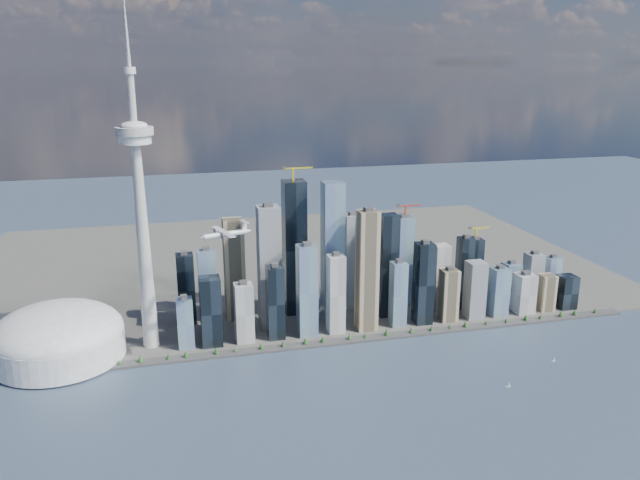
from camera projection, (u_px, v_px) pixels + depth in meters
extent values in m
plane|color=#34445B|center=(386.00, 423.00, 814.29)|extent=(4000.00, 4000.00, 0.00)
cube|color=#383838|center=(336.00, 342.00, 1046.98)|extent=(1100.00, 22.00, 4.00)
cube|color=#4C4C47|center=(285.00, 262.00, 1466.93)|extent=(1400.00, 900.00, 3.00)
cylinder|color=#3F2D1E|center=(30.00, 373.00, 934.96)|extent=(1.00, 1.00, 2.40)
cone|color=#1A4A1B|center=(29.00, 371.00, 933.97)|extent=(7.20, 7.20, 8.00)
cylinder|color=#3F2D1E|center=(91.00, 367.00, 955.16)|extent=(1.00, 1.00, 2.40)
cone|color=#1A4A1B|center=(90.00, 365.00, 954.18)|extent=(7.20, 7.20, 8.00)
cylinder|color=#3F2D1E|center=(149.00, 360.00, 975.37)|extent=(1.00, 1.00, 2.40)
cone|color=#1A4A1B|center=(149.00, 358.00, 974.38)|extent=(7.20, 7.20, 8.00)
cylinder|color=#3F2D1E|center=(205.00, 354.00, 995.58)|extent=(1.00, 1.00, 2.40)
cone|color=#1A4A1B|center=(205.00, 352.00, 994.59)|extent=(7.20, 7.20, 8.00)
cylinder|color=#3F2D1E|center=(259.00, 349.00, 1015.79)|extent=(1.00, 1.00, 2.40)
cone|color=#1A4A1B|center=(259.00, 346.00, 1014.80)|extent=(7.20, 7.20, 8.00)
cylinder|color=#3F2D1E|center=(311.00, 343.00, 1035.99)|extent=(1.00, 1.00, 2.40)
cone|color=#1A4A1B|center=(311.00, 341.00, 1035.01)|extent=(7.20, 7.20, 8.00)
cylinder|color=#3F2D1E|center=(360.00, 338.00, 1056.20)|extent=(1.00, 1.00, 2.40)
cone|color=#1A4A1B|center=(360.00, 336.00, 1055.21)|extent=(7.20, 7.20, 8.00)
cylinder|color=#3F2D1E|center=(408.00, 332.00, 1076.41)|extent=(1.00, 1.00, 2.40)
cone|color=#1A4A1B|center=(408.00, 330.00, 1075.42)|extent=(7.20, 7.20, 8.00)
cylinder|color=#3F2D1E|center=(454.00, 327.00, 1096.62)|extent=(1.00, 1.00, 2.40)
cone|color=#1A4A1B|center=(454.00, 326.00, 1095.63)|extent=(7.20, 7.20, 8.00)
cylinder|color=#3F2D1E|center=(499.00, 323.00, 1116.82)|extent=(1.00, 1.00, 2.40)
cone|color=#1A4A1B|center=(499.00, 321.00, 1115.84)|extent=(7.20, 7.20, 8.00)
cylinder|color=#3F2D1E|center=(541.00, 318.00, 1137.03)|extent=(1.00, 1.00, 2.40)
cone|color=#1A4A1B|center=(542.00, 316.00, 1136.04)|extent=(7.20, 7.20, 8.00)
cylinder|color=#3F2D1E|center=(583.00, 314.00, 1157.24)|extent=(1.00, 1.00, 2.40)
cone|color=#1A4A1B|center=(583.00, 312.00, 1156.25)|extent=(7.20, 7.20, 8.00)
cube|color=black|center=(212.00, 311.00, 1021.36)|extent=(34.00, 34.00, 116.84)
cube|color=#7A93B9|center=(209.00, 292.00, 1063.63)|extent=(30.00, 30.00, 148.70)
cube|color=#B5B4B0|center=(243.00, 313.00, 1035.20)|extent=(30.00, 30.00, 100.91)
cube|color=tan|center=(234.00, 269.00, 1121.50)|extent=(36.00, 36.00, 185.88)
cube|color=slate|center=(269.00, 268.00, 1078.64)|extent=(38.00, 38.00, 217.75)
cube|color=black|center=(275.00, 303.00, 1044.38)|extent=(28.00, 28.00, 127.46)
cube|color=#7A93B9|center=(307.00, 291.00, 1052.84)|extent=(32.00, 32.00, 159.33)
cube|color=black|center=(294.00, 248.00, 1138.41)|extent=(40.00, 40.00, 249.61)
cube|color=#7A93B9|center=(331.00, 253.00, 1099.19)|extent=(36.00, 36.00, 254.92)
cube|color=#B5B4B0|center=(338.00, 294.00, 1068.57)|extent=(28.00, 28.00, 138.08)
cube|color=tan|center=(369.00, 271.00, 1071.20)|extent=(34.00, 34.00, 212.43)
cube|color=slate|center=(351.00, 261.00, 1173.53)|extent=(30.00, 30.00, 180.57)
cube|color=black|center=(389.00, 265.00, 1133.58)|extent=(32.00, 32.00, 191.19)
cube|color=#7A93B9|center=(398.00, 294.00, 1097.14)|extent=(26.00, 26.00, 116.84)
cube|color=black|center=(425.00, 283.00, 1104.42)|extent=(30.00, 30.00, 148.70)
cube|color=#7A93B9|center=(403.00, 260.00, 1199.47)|extent=(34.00, 34.00, 169.95)
cube|color=#B5B4B0|center=(439.00, 278.00, 1165.64)|extent=(28.00, 28.00, 127.46)
cube|color=tan|center=(450.00, 295.00, 1123.37)|extent=(30.00, 30.00, 95.60)
cube|color=slate|center=(476.00, 290.00, 1133.57)|extent=(32.00, 32.00, 106.22)
cube|color=black|center=(464.00, 273.00, 1175.84)|extent=(26.00, 26.00, 138.08)
cube|color=#7A93B9|center=(500.00, 291.00, 1147.41)|extent=(30.00, 30.00, 90.28)
cube|color=black|center=(474.00, 267.00, 1241.73)|extent=(28.00, 28.00, 116.84)
cube|color=#7A93B9|center=(510.00, 283.00, 1207.17)|extent=(30.00, 30.00, 79.66)
cube|color=#B5B4B0|center=(524.00, 293.00, 1161.26)|extent=(34.00, 34.00, 74.35)
cube|color=tan|center=(545.00, 292.00, 1172.48)|extent=(28.00, 28.00, 69.04)
cube|color=slate|center=(531.00, 277.00, 1215.48)|extent=(30.00, 30.00, 95.60)
cube|color=black|center=(566.00, 292.00, 1183.70)|extent=(32.00, 32.00, 63.73)
cube|color=#7A93B9|center=(551.00, 278.00, 1227.43)|extent=(26.00, 26.00, 84.97)
cube|color=black|center=(184.00, 289.00, 1108.53)|extent=(30.00, 30.00, 127.46)
cube|color=#7A93B9|center=(188.00, 323.00, 1016.40)|extent=(26.00, 26.00, 84.97)
cube|color=yellow|center=(293.00, 174.00, 1101.15)|extent=(3.00, 3.00, 22.00)
cube|color=yellow|center=(298.00, 168.00, 1100.06)|extent=(55.00, 2.20, 2.20)
cube|color=#383838|center=(284.00, 168.00, 1093.74)|extent=(6.00, 4.00, 4.00)
cube|color=red|center=(405.00, 212.00, 1173.14)|extent=(3.00, 3.00, 22.00)
cube|color=red|center=(409.00, 206.00, 1171.80)|extent=(48.00, 2.20, 2.20)
cube|color=#383838|center=(398.00, 205.00, 1166.21)|extent=(6.00, 4.00, 4.00)
cube|color=yellow|center=(476.00, 234.00, 1222.68)|extent=(3.00, 3.00, 22.00)
cube|color=yellow|center=(479.00, 228.00, 1221.24)|extent=(45.00, 2.20, 2.20)
cube|color=#383838|center=(470.00, 228.00, 1215.97)|extent=(6.00, 4.00, 4.00)
cone|color=#ACADA7|center=(144.00, 247.00, 986.09)|extent=(26.00, 26.00, 340.00)
cylinder|color=silver|center=(135.00, 139.00, 939.45)|extent=(48.00, 48.00, 14.00)
cylinder|color=#ACADA7|center=(134.00, 131.00, 936.15)|extent=(56.00, 56.00, 12.00)
ellipsoid|color=silver|center=(134.00, 126.00, 933.96)|extent=(40.00, 40.00, 14.00)
cylinder|color=#ACADA7|center=(132.00, 98.00, 922.99)|extent=(11.00, 11.00, 80.00)
cylinder|color=silver|center=(129.00, 70.00, 912.01)|extent=(18.00, 18.00, 10.00)
cone|color=silver|center=(126.00, 29.00, 896.10)|extent=(7.00, 7.00, 105.00)
cylinder|color=silver|center=(59.00, 345.00, 984.72)|extent=(200.00, 200.00, 44.00)
ellipsoid|color=silver|center=(58.00, 332.00, 978.68)|extent=(200.00, 200.00, 84.00)
cylinder|color=silver|center=(225.00, 234.00, 905.55)|extent=(65.00, 27.34, 8.07)
cone|color=silver|center=(203.00, 238.00, 888.46)|extent=(10.84, 10.35, 8.07)
cone|color=silver|center=(247.00, 231.00, 923.27)|extent=(14.45, 11.48, 8.07)
cube|color=silver|center=(223.00, 232.00, 903.11)|extent=(30.78, 70.42, 1.26)
cylinder|color=silver|center=(227.00, 235.00, 892.28)|extent=(14.60, 8.49, 4.54)
cylinder|color=silver|center=(219.00, 231.00, 915.05)|extent=(14.60, 8.49, 4.54)
cylinder|color=#3F3F3F|center=(222.00, 236.00, 888.48)|extent=(3.38, 9.74, 10.09)
cylinder|color=#3F3F3F|center=(215.00, 232.00, 911.25)|extent=(3.38, 9.74, 10.09)
cube|color=silver|center=(244.00, 226.00, 919.16)|extent=(7.04, 3.08, 13.88)
cube|color=silver|center=(244.00, 221.00, 917.22)|extent=(12.09, 23.33, 0.88)
cube|color=white|center=(508.00, 387.00, 905.96)|extent=(6.56, 3.92, 0.84)
cylinder|color=#999999|center=(508.00, 384.00, 904.64)|extent=(0.25, 0.25, 9.44)
cube|color=white|center=(553.00, 361.00, 983.27)|extent=(5.38, 2.84, 0.69)
cylinder|color=#999999|center=(554.00, 359.00, 982.18)|extent=(0.21, 0.21, 7.73)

